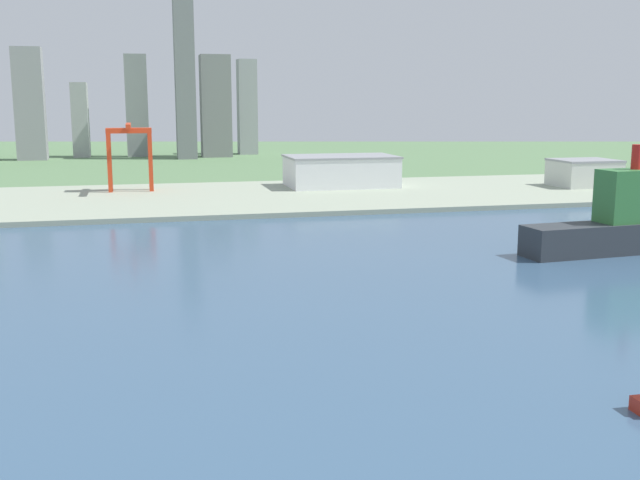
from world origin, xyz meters
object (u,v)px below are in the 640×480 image
Objects in this scene: container_barge at (607,224)px; port_crane_red at (129,143)px; warehouse_main at (341,171)px; warehouse_annex at (584,173)px.

port_crane_red reaches higher than container_barge.
warehouse_main reaches higher than warehouse_annex.
container_barge is 210.40m from warehouse_main.
port_crane_red is at bearing 172.09° from warehouse_annex.
warehouse_main is at bearing 166.67° from warehouse_annex.
warehouse_annex is at bearing -13.33° from warehouse_main.
warehouse_main is at bearing 101.04° from container_barge.
port_crane_red is 1.07× the size of warehouse_annex.
port_crane_red reaches higher than warehouse_main.
port_crane_red is at bearing 127.65° from container_barge.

